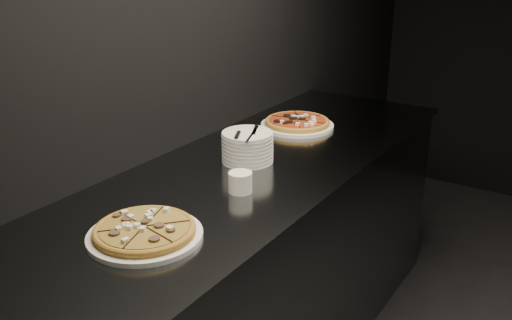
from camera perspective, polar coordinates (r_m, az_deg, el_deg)
The scene contains 7 objects.
wall_left at distance 2.26m, azimuth -8.96°, elevation 12.46°, with size 0.02×5.00×2.80m, color black.
counter at distance 2.38m, azimuth -0.83°, elevation -11.18°, with size 0.74×2.44×0.92m.
pizza_mushroom at distance 1.70m, azimuth -11.06°, elevation -7.05°, with size 0.35×0.35×0.04m.
pizza_tomato at distance 2.65m, azimuth 4.14°, elevation 3.72°, with size 0.34×0.34×0.04m.
plate_stack at distance 2.22m, azimuth -0.86°, elevation 1.33°, with size 0.20×0.20×0.12m.
cutlery at distance 2.18m, azimuth -0.92°, elevation 2.71°, with size 0.08×0.21×0.01m.
ramekin at distance 1.95m, azimuth -1.58°, elevation -2.18°, with size 0.08×0.08×0.07m.
Camera 1 is at (-1.01, -1.67, 1.73)m, focal length 40.00 mm.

